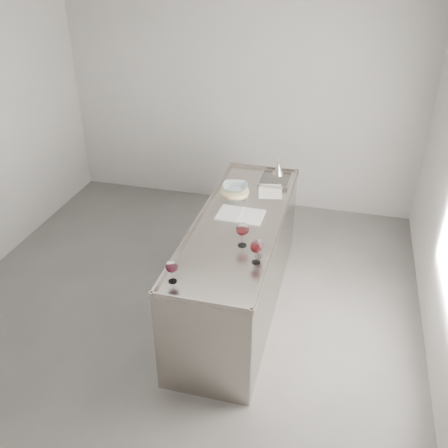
% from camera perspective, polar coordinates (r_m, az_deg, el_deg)
% --- Properties ---
extents(room_shell, '(4.54, 5.04, 2.84)m').
position_cam_1_polar(room_shell, '(4.14, -5.91, 4.71)').
color(room_shell, '#4B4946').
rests_on(room_shell, ground).
extents(counter, '(0.77, 2.42, 0.97)m').
position_cam_1_polar(counter, '(4.73, 1.65, -4.59)').
color(counter, gray).
rests_on(counter, ground).
extents(wine_glass_left, '(0.09, 0.09, 0.18)m').
position_cam_1_polar(wine_glass_left, '(3.67, -5.99, -4.91)').
color(wine_glass_left, white).
rests_on(wine_glass_left, counter).
extents(wine_glass_middle, '(0.11, 0.11, 0.21)m').
position_cam_1_polar(wine_glass_middle, '(4.06, 2.13, -0.67)').
color(wine_glass_middle, white).
rests_on(wine_glass_middle, counter).
extents(wine_glass_right, '(0.10, 0.10, 0.20)m').
position_cam_1_polar(wine_glass_right, '(3.86, 3.74, -2.67)').
color(wine_glass_right, white).
rests_on(wine_glass_right, counter).
extents(wine_glass_small, '(0.08, 0.08, 0.16)m').
position_cam_1_polar(wine_glass_small, '(3.95, 3.98, -2.35)').
color(wine_glass_small, white).
rests_on(wine_glass_small, counter).
extents(notebook, '(0.42, 0.30, 0.02)m').
position_cam_1_polar(notebook, '(4.57, 1.89, 1.07)').
color(notebook, silver).
rests_on(notebook, counter).
extents(loose_paper_top, '(0.29, 0.37, 0.00)m').
position_cam_1_polar(loose_paper_top, '(5.02, 5.31, 3.75)').
color(loose_paper_top, white).
rests_on(loose_paper_top, counter).
extents(trivet, '(0.32, 0.32, 0.02)m').
position_cam_1_polar(trivet, '(4.99, 1.24, 3.78)').
color(trivet, beige).
rests_on(trivet, counter).
extents(ceramic_bowl, '(0.29, 0.29, 0.06)m').
position_cam_1_polar(ceramic_bowl, '(4.97, 1.24, 4.20)').
color(ceramic_bowl, '#95AAAD').
rests_on(ceramic_bowl, trivet).
extents(wine_funnel, '(0.13, 0.13, 0.18)m').
position_cam_1_polar(wine_funnel, '(5.37, 6.23, 6.19)').
color(wine_funnel, '#AFA69C').
rests_on(wine_funnel, counter).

